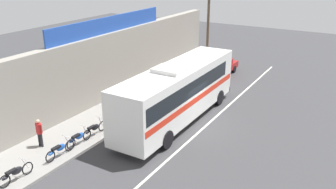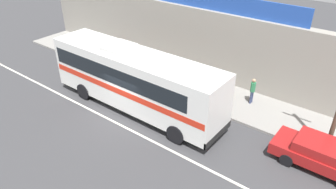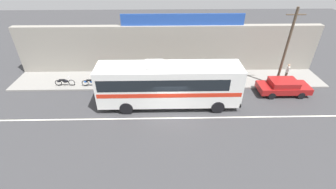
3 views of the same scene
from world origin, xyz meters
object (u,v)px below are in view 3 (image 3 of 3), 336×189
(motorcycle_red, at_px, (92,82))
(pedestrian_by_curb, at_px, (98,69))
(intercity_bus, at_px, (168,83))
(utility_pole, at_px, (286,48))
(parked_car, at_px, (283,86))
(pedestrian_far_right, at_px, (287,71))
(motorcycle_orange, at_px, (107,82))
(motorcycle_blue, at_px, (64,82))
(pedestrian_far_left, at_px, (221,68))
(motorcycle_black, at_px, (121,81))

(motorcycle_red, relative_size, pedestrian_by_curb, 1.21)
(intercity_bus, distance_m, utility_pole, 10.77)
(intercity_bus, bearing_deg, parked_car, 8.17)
(motorcycle_red, relative_size, pedestrian_far_right, 1.18)
(motorcycle_orange, height_order, pedestrian_far_right, pedestrian_far_right)
(parked_car, relative_size, motorcycle_orange, 2.42)
(parked_car, xyz_separation_m, pedestrian_by_curb, (-17.07, 3.19, 0.31))
(motorcycle_blue, relative_size, pedestrian_far_left, 1.13)
(pedestrian_by_curb, bearing_deg, motorcycle_red, -98.58)
(motorcycle_black, relative_size, motorcycle_red, 0.99)
(pedestrian_far_right, bearing_deg, motorcycle_orange, -177.28)
(motorcycle_orange, relative_size, motorcycle_black, 0.96)
(motorcycle_orange, bearing_deg, parked_car, -5.49)
(intercity_bus, height_order, parked_car, intercity_bus)
(utility_pole, relative_size, pedestrian_by_curb, 4.49)
(utility_pole, xyz_separation_m, motorcycle_black, (-14.64, 0.25, -3.26))
(motorcycle_orange, relative_size, pedestrian_by_curb, 1.16)
(motorcycle_orange, distance_m, motorcycle_blue, 3.98)
(utility_pole, bearing_deg, motorcycle_red, 179.34)
(motorcycle_blue, height_order, pedestrian_far_left, pedestrian_far_left)
(utility_pole, xyz_separation_m, pedestrian_by_curb, (-17.06, 1.91, -2.77))
(motorcycle_blue, bearing_deg, pedestrian_by_curb, 29.64)
(utility_pole, bearing_deg, motorcycle_blue, 179.09)
(motorcycle_orange, bearing_deg, pedestrian_far_right, 2.72)
(utility_pole, relative_size, motorcycle_blue, 3.83)
(motorcycle_red, distance_m, motorcycle_blue, 2.55)
(pedestrian_by_curb, bearing_deg, motorcycle_blue, -150.36)
(utility_pole, height_order, motorcycle_black, utility_pole)
(motorcycle_orange, bearing_deg, utility_pole, -0.92)
(motorcycle_orange, bearing_deg, pedestrian_far_left, 8.24)
(pedestrian_by_curb, bearing_deg, pedestrian_far_right, -2.60)
(motorcycle_red, distance_m, pedestrian_by_curb, 1.80)
(motorcycle_orange, relative_size, pedestrian_far_left, 1.11)
(motorcycle_black, relative_size, motorcycle_blue, 1.03)
(utility_pole, xyz_separation_m, motorcycle_orange, (-15.89, 0.26, -3.26))
(motorcycle_red, bearing_deg, parked_car, -4.86)
(pedestrian_far_right, bearing_deg, parked_car, -119.93)
(parked_car, distance_m, pedestrian_by_curb, 17.37)
(pedestrian_far_left, bearing_deg, utility_pole, -20.80)
(motorcycle_black, height_order, pedestrian_by_curb, pedestrian_by_curb)
(motorcycle_red, relative_size, motorcycle_blue, 1.03)
(utility_pole, distance_m, pedestrian_by_curb, 17.39)
(motorcycle_blue, bearing_deg, utility_pole, -0.91)
(pedestrian_far_right, bearing_deg, pedestrian_by_curb, 177.40)
(parked_car, bearing_deg, motorcycle_orange, 174.51)
(parked_car, xyz_separation_m, pedestrian_far_left, (-4.88, 3.12, 0.35))
(utility_pole, height_order, pedestrian_far_left, utility_pole)
(parked_car, xyz_separation_m, motorcycle_orange, (-15.90, 1.53, -0.17))
(pedestrian_far_left, bearing_deg, motorcycle_red, -172.45)
(intercity_bus, height_order, utility_pole, utility_pole)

